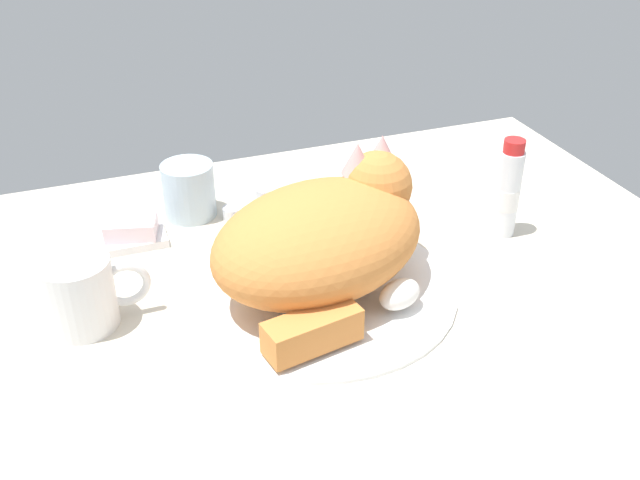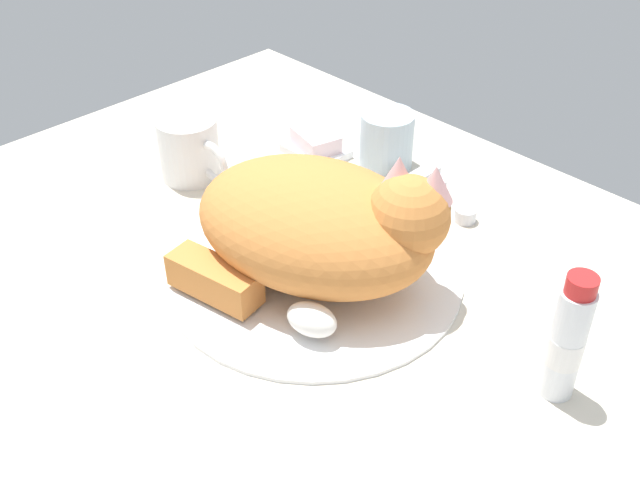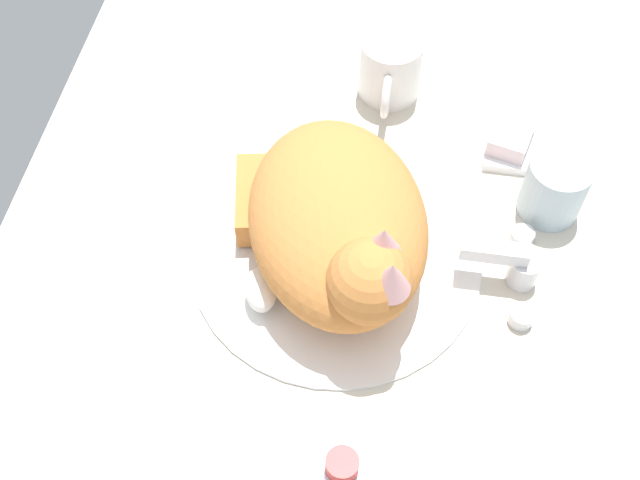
{
  "view_description": "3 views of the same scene",
  "coord_description": "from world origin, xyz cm",
  "px_view_note": "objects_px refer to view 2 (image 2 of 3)",
  "views": [
    {
      "loc": [
        -25.88,
        -70.56,
        53.54
      ],
      "look_at": [
        0.36,
        0.46,
        7.17
      ],
      "focal_mm": 41.15,
      "sensor_mm": 36.0,
      "label": 1
    },
    {
      "loc": [
        50.04,
        -48.17,
        56.28
      ],
      "look_at": [
        0.17,
        0.77,
        4.88
      ],
      "focal_mm": 42.84,
      "sensor_mm": 36.0,
      "label": 2
    },
    {
      "loc": [
        51.28,
        5.82,
        79.5
      ],
      "look_at": [
        1.97,
        -1.67,
        5.97
      ],
      "focal_mm": 44.66,
      "sensor_mm": 36.0,
      "label": 3
    }
  ],
  "objects_px": {
    "toothpaste_bottle": "(567,341)",
    "cat": "(323,225)",
    "soap_bar": "(316,140)",
    "rinse_cup": "(387,140)",
    "coffee_mug": "(190,149)",
    "faucet": "(428,191)"
  },
  "relations": [
    {
      "from": "coffee_mug",
      "to": "toothpaste_bottle",
      "type": "height_order",
      "value": "toothpaste_bottle"
    },
    {
      "from": "coffee_mug",
      "to": "faucet",
      "type": "bearing_deg",
      "value": 31.84
    },
    {
      "from": "rinse_cup",
      "to": "coffee_mug",
      "type": "bearing_deg",
      "value": -128.07
    },
    {
      "from": "rinse_cup",
      "to": "soap_bar",
      "type": "distance_m",
      "value": 0.11
    },
    {
      "from": "faucet",
      "to": "rinse_cup",
      "type": "xyz_separation_m",
      "value": [
        -0.11,
        0.04,
        0.01
      ]
    },
    {
      "from": "cat",
      "to": "toothpaste_bottle",
      "type": "distance_m",
      "value": 0.29
    },
    {
      "from": "faucet",
      "to": "soap_bar",
      "type": "relative_size",
      "value": 2.01
    },
    {
      "from": "coffee_mug",
      "to": "soap_bar",
      "type": "relative_size",
      "value": 1.81
    },
    {
      "from": "faucet",
      "to": "soap_bar",
      "type": "height_order",
      "value": "faucet"
    },
    {
      "from": "toothpaste_bottle",
      "to": "faucet",
      "type": "bearing_deg",
      "value": 151.02
    },
    {
      "from": "toothpaste_bottle",
      "to": "cat",
      "type": "bearing_deg",
      "value": -171.73
    },
    {
      "from": "rinse_cup",
      "to": "faucet",
      "type": "bearing_deg",
      "value": -21.09
    },
    {
      "from": "rinse_cup",
      "to": "soap_bar",
      "type": "relative_size",
      "value": 1.18
    },
    {
      "from": "cat",
      "to": "toothpaste_bottle",
      "type": "height_order",
      "value": "cat"
    },
    {
      "from": "soap_bar",
      "to": "toothpaste_bottle",
      "type": "bearing_deg",
      "value": -17.42
    },
    {
      "from": "rinse_cup",
      "to": "soap_bar",
      "type": "xyz_separation_m",
      "value": [
        -0.09,
        -0.05,
        -0.02
      ]
    },
    {
      "from": "faucet",
      "to": "coffee_mug",
      "type": "distance_m",
      "value": 0.33
    },
    {
      "from": "coffee_mug",
      "to": "soap_bar",
      "type": "height_order",
      "value": "coffee_mug"
    },
    {
      "from": "soap_bar",
      "to": "toothpaste_bottle",
      "type": "xyz_separation_m",
      "value": [
        0.5,
        -0.16,
        0.04
      ]
    },
    {
      "from": "cat",
      "to": "rinse_cup",
      "type": "bearing_deg",
      "value": 116.15
    },
    {
      "from": "toothpaste_bottle",
      "to": "soap_bar",
      "type": "bearing_deg",
      "value": 162.58
    },
    {
      "from": "faucet",
      "to": "rinse_cup",
      "type": "relative_size",
      "value": 1.71
    }
  ]
}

